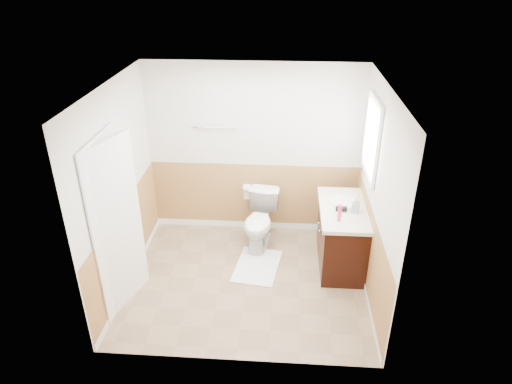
# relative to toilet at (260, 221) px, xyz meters

# --- Properties ---
(floor) EXTENTS (3.00, 3.00, 0.00)m
(floor) POSITION_rel_toilet_xyz_m (-0.11, -0.81, -0.39)
(floor) COLOR #8C7051
(floor) RESTS_ON ground
(ceiling) EXTENTS (3.00, 3.00, 0.00)m
(ceiling) POSITION_rel_toilet_xyz_m (-0.11, -0.81, 2.11)
(ceiling) COLOR white
(ceiling) RESTS_ON floor
(wall_back) EXTENTS (3.00, 0.00, 3.00)m
(wall_back) POSITION_rel_toilet_xyz_m (-0.11, 0.49, 0.86)
(wall_back) COLOR silver
(wall_back) RESTS_ON floor
(wall_front) EXTENTS (3.00, 0.00, 3.00)m
(wall_front) POSITION_rel_toilet_xyz_m (-0.11, -2.11, 0.86)
(wall_front) COLOR silver
(wall_front) RESTS_ON floor
(wall_left) EXTENTS (0.00, 3.00, 3.00)m
(wall_left) POSITION_rel_toilet_xyz_m (-1.61, -0.81, 0.86)
(wall_left) COLOR silver
(wall_left) RESTS_ON floor
(wall_right) EXTENTS (0.00, 3.00, 3.00)m
(wall_right) POSITION_rel_toilet_xyz_m (1.39, -0.81, 0.86)
(wall_right) COLOR silver
(wall_right) RESTS_ON floor
(wainscot_back) EXTENTS (3.00, 0.00, 3.00)m
(wainscot_back) POSITION_rel_toilet_xyz_m (-0.11, 0.47, 0.11)
(wainscot_back) COLOR #B77E49
(wainscot_back) RESTS_ON floor
(wainscot_front) EXTENTS (3.00, 0.00, 3.00)m
(wainscot_front) POSITION_rel_toilet_xyz_m (-0.11, -2.10, 0.11)
(wainscot_front) COLOR #B77E49
(wainscot_front) RESTS_ON floor
(wainscot_left) EXTENTS (0.00, 2.60, 2.60)m
(wainscot_left) POSITION_rel_toilet_xyz_m (-1.60, -0.81, 0.11)
(wainscot_left) COLOR #B77E49
(wainscot_left) RESTS_ON floor
(wainscot_right) EXTENTS (0.00, 2.60, 2.60)m
(wainscot_right) POSITION_rel_toilet_xyz_m (1.37, -0.81, 0.11)
(wainscot_right) COLOR #B77E49
(wainscot_right) RESTS_ON floor
(toilet) EXTENTS (0.54, 0.82, 0.78)m
(toilet) POSITION_rel_toilet_xyz_m (0.00, 0.00, 0.00)
(toilet) COLOR white
(toilet) RESTS_ON floor
(bath_mat) EXTENTS (0.66, 0.87, 0.02)m
(bath_mat) POSITION_rel_toilet_xyz_m (0.00, -0.52, -0.38)
(bath_mat) COLOR white
(bath_mat) RESTS_ON floor
(vanity_cabinet) EXTENTS (0.55, 1.10, 0.80)m
(vanity_cabinet) POSITION_rel_toilet_xyz_m (1.10, -0.35, 0.01)
(vanity_cabinet) COLOR black
(vanity_cabinet) RESTS_ON floor
(vanity_knob_left) EXTENTS (0.03, 0.03, 0.03)m
(vanity_knob_left) POSITION_rel_toilet_xyz_m (0.80, -0.45, 0.16)
(vanity_knob_left) COLOR silver
(vanity_knob_left) RESTS_ON vanity_cabinet
(vanity_knob_right) EXTENTS (0.03, 0.03, 0.03)m
(vanity_knob_right) POSITION_rel_toilet_xyz_m (0.80, -0.25, 0.16)
(vanity_knob_right) COLOR silver
(vanity_knob_right) RESTS_ON vanity_cabinet
(countertop) EXTENTS (0.60, 1.15, 0.05)m
(countertop) POSITION_rel_toilet_xyz_m (1.09, -0.35, 0.44)
(countertop) COLOR white
(countertop) RESTS_ON vanity_cabinet
(sink_basin) EXTENTS (0.36, 0.36, 0.02)m
(sink_basin) POSITION_rel_toilet_xyz_m (1.10, -0.20, 0.47)
(sink_basin) COLOR white
(sink_basin) RESTS_ON countertop
(faucet) EXTENTS (0.02, 0.02, 0.14)m
(faucet) POSITION_rel_toilet_xyz_m (1.28, -0.20, 0.53)
(faucet) COLOR silver
(faucet) RESTS_ON countertop
(lotion_bottle) EXTENTS (0.05, 0.05, 0.22)m
(lotion_bottle) POSITION_rel_toilet_xyz_m (1.00, -0.67, 0.57)
(lotion_bottle) COLOR #EA3C5A
(lotion_bottle) RESTS_ON countertop
(soap_dispenser) EXTENTS (0.11, 0.11, 0.19)m
(soap_dispenser) POSITION_rel_toilet_xyz_m (1.22, -0.44, 0.56)
(soap_dispenser) COLOR #8B939D
(soap_dispenser) RESTS_ON countertop
(hair_dryer_body) EXTENTS (0.14, 0.07, 0.07)m
(hair_dryer_body) POSITION_rel_toilet_xyz_m (1.05, -0.44, 0.50)
(hair_dryer_body) COLOR black
(hair_dryer_body) RESTS_ON countertop
(hair_dryer_handle) EXTENTS (0.03, 0.03, 0.07)m
(hair_dryer_handle) POSITION_rel_toilet_xyz_m (1.02, -0.43, 0.47)
(hair_dryer_handle) COLOR black
(hair_dryer_handle) RESTS_ON countertop
(mirror_panel) EXTENTS (0.02, 0.35, 0.90)m
(mirror_panel) POSITION_rel_toilet_xyz_m (1.36, 0.29, 1.16)
(mirror_panel) COLOR silver
(mirror_panel) RESTS_ON wall_right
(window_frame) EXTENTS (0.04, 0.80, 1.00)m
(window_frame) POSITION_rel_toilet_xyz_m (1.36, -0.23, 1.36)
(window_frame) COLOR white
(window_frame) RESTS_ON wall_right
(window_glass) EXTENTS (0.01, 0.70, 0.90)m
(window_glass) POSITION_rel_toilet_xyz_m (1.37, -0.23, 1.36)
(window_glass) COLOR white
(window_glass) RESTS_ON wall_right
(door) EXTENTS (0.29, 0.78, 2.04)m
(door) POSITION_rel_toilet_xyz_m (-1.51, -1.26, 0.63)
(door) COLOR white
(door) RESTS_ON wall_left
(door_frame) EXTENTS (0.02, 0.92, 2.10)m
(door_frame) POSITION_rel_toilet_xyz_m (-1.59, -1.26, 0.64)
(door_frame) COLOR white
(door_frame) RESTS_ON wall_left
(door_knob) EXTENTS (0.06, 0.06, 0.06)m
(door_knob) POSITION_rel_toilet_xyz_m (-1.45, -0.93, 0.56)
(door_knob) COLOR silver
(door_knob) RESTS_ON door
(towel_bar) EXTENTS (0.62, 0.02, 0.02)m
(towel_bar) POSITION_rel_toilet_xyz_m (-0.66, 0.43, 1.21)
(towel_bar) COLOR silver
(towel_bar) RESTS_ON wall_back
(tp_holder_bar) EXTENTS (0.14, 0.02, 0.02)m
(tp_holder_bar) POSITION_rel_toilet_xyz_m (-0.21, 0.41, 0.31)
(tp_holder_bar) COLOR silver
(tp_holder_bar) RESTS_ON wall_back
(tp_roll) EXTENTS (0.10, 0.11, 0.11)m
(tp_roll) POSITION_rel_toilet_xyz_m (-0.21, 0.41, 0.31)
(tp_roll) COLOR white
(tp_roll) RESTS_ON tp_holder_bar
(tp_sheet) EXTENTS (0.10, 0.01, 0.16)m
(tp_sheet) POSITION_rel_toilet_xyz_m (-0.21, 0.41, 0.20)
(tp_sheet) COLOR white
(tp_sheet) RESTS_ON tp_roll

